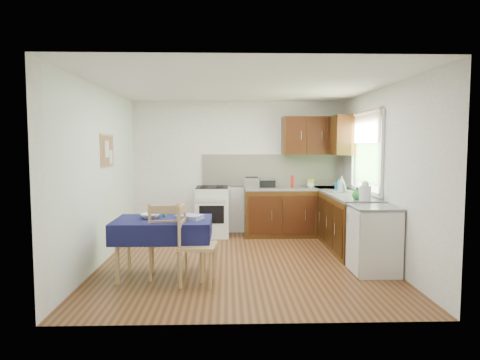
{
  "coord_description": "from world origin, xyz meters",
  "views": [
    {
      "loc": [
        -0.22,
        -5.99,
        1.68
      ],
      "look_at": [
        -0.04,
        0.18,
        1.17
      ],
      "focal_mm": 32.0,
      "sensor_mm": 36.0,
      "label": 1
    }
  ],
  "objects_px": {
    "toaster": "(252,183)",
    "sandwich_press": "(267,183)",
    "chair_near": "(193,242)",
    "kettle": "(365,192)",
    "dish_rack": "(343,191)",
    "chair_far": "(165,238)",
    "dining_table": "(163,227)"
  },
  "relations": [
    {
      "from": "dish_rack",
      "to": "kettle",
      "type": "distance_m",
      "value": 1.09
    },
    {
      "from": "dining_table",
      "to": "sandwich_press",
      "type": "bearing_deg",
      "value": 72.7
    },
    {
      "from": "toaster",
      "to": "dish_rack",
      "type": "relative_size",
      "value": 0.7
    },
    {
      "from": "chair_near",
      "to": "kettle",
      "type": "distance_m",
      "value": 2.54
    },
    {
      "from": "toaster",
      "to": "sandwich_press",
      "type": "distance_m",
      "value": 0.33
    },
    {
      "from": "dining_table",
      "to": "chair_near",
      "type": "distance_m",
      "value": 0.54
    },
    {
      "from": "chair_near",
      "to": "kettle",
      "type": "relative_size",
      "value": 3.52
    },
    {
      "from": "chair_far",
      "to": "toaster",
      "type": "distance_m",
      "value": 2.73
    },
    {
      "from": "kettle",
      "to": "dish_rack",
      "type": "bearing_deg",
      "value": 91.31
    },
    {
      "from": "chair_far",
      "to": "sandwich_press",
      "type": "bearing_deg",
      "value": -126.96
    },
    {
      "from": "sandwich_press",
      "to": "chair_near",
      "type": "bearing_deg",
      "value": -92.1
    },
    {
      "from": "dining_table",
      "to": "sandwich_press",
      "type": "relative_size",
      "value": 4.34
    },
    {
      "from": "chair_near",
      "to": "sandwich_press",
      "type": "xyz_separation_m",
      "value": [
        1.15,
        2.77,
        0.46
      ]
    },
    {
      "from": "dining_table",
      "to": "chair_near",
      "type": "xyz_separation_m",
      "value": [
        0.41,
        -0.33,
        -0.11
      ]
    },
    {
      "from": "dining_table",
      "to": "sandwich_press",
      "type": "distance_m",
      "value": 2.92
    },
    {
      "from": "kettle",
      "to": "dining_table",
      "type": "bearing_deg",
      "value": -169.79
    },
    {
      "from": "chair_far",
      "to": "sandwich_press",
      "type": "distance_m",
      "value": 3.0
    },
    {
      "from": "chair_near",
      "to": "kettle",
      "type": "height_order",
      "value": "kettle"
    },
    {
      "from": "chair_near",
      "to": "toaster",
      "type": "xyz_separation_m",
      "value": [
        0.85,
        2.62,
        0.47
      ]
    },
    {
      "from": "sandwich_press",
      "to": "dish_rack",
      "type": "bearing_deg",
      "value": -15.94
    },
    {
      "from": "toaster",
      "to": "kettle",
      "type": "relative_size",
      "value": 0.97
    },
    {
      "from": "chair_far",
      "to": "sandwich_press",
      "type": "relative_size",
      "value": 3.44
    },
    {
      "from": "dish_rack",
      "to": "toaster",
      "type": "bearing_deg",
      "value": 133.59
    },
    {
      "from": "toaster",
      "to": "sandwich_press",
      "type": "bearing_deg",
      "value": 6.94
    },
    {
      "from": "dining_table",
      "to": "chair_far",
      "type": "xyz_separation_m",
      "value": [
        0.04,
        -0.1,
        -0.12
      ]
    },
    {
      "from": "chair_near",
      "to": "sandwich_press",
      "type": "bearing_deg",
      "value": -17.24
    },
    {
      "from": "sandwich_press",
      "to": "dining_table",
      "type": "bearing_deg",
      "value": -102.23
    },
    {
      "from": "chair_far",
      "to": "dish_rack",
      "type": "bearing_deg",
      "value": -154.09
    },
    {
      "from": "kettle",
      "to": "chair_far",
      "type": "bearing_deg",
      "value": -167.72
    },
    {
      "from": "dining_table",
      "to": "sandwich_press",
      "type": "xyz_separation_m",
      "value": [
        1.56,
        2.44,
        0.35
      ]
    },
    {
      "from": "sandwich_press",
      "to": "kettle",
      "type": "relative_size",
      "value": 1.01
    },
    {
      "from": "toaster",
      "to": "chair_far",
      "type": "bearing_deg",
      "value": -136.88
    }
  ]
}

